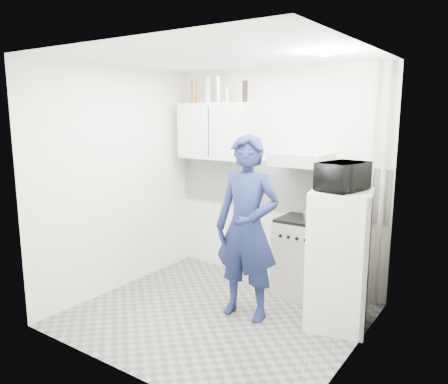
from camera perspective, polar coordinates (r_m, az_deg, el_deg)
The scene contains 22 objects.
floor at distance 4.73m, azimuth -1.02°, elevation -15.75°, with size 2.80×2.80×0.00m, color slate.
ceiling at distance 4.28m, azimuth -1.14°, elevation 17.29°, with size 2.80×2.80×0.00m, color white.
wall_back at distance 5.37m, azimuth 6.70°, elevation 1.92°, with size 2.80×2.80×0.00m, color silver.
wall_left at distance 5.25m, azimuth -13.61°, elevation 1.50°, with size 2.60×2.60×0.00m, color silver.
wall_right at distance 3.70m, azimuth 16.86°, elevation -2.33°, with size 2.60×2.60×0.00m, color silver.
person at distance 4.41m, azimuth 3.02°, elevation -4.71°, with size 0.68×0.45×1.88m, color #161E46.
stove at distance 5.14m, azimuth 10.24°, elevation -8.47°, with size 0.55×0.55×0.88m, color #B9ADA1.
fridge at distance 4.43m, azimuth 14.74°, elevation -8.50°, with size 0.56×0.56×1.36m, color white.
stove_top at distance 5.01m, azimuth 10.41°, elevation -3.55°, with size 0.53×0.53×0.03m, color black.
saucepan at distance 4.98m, azimuth 11.40°, elevation -2.87°, with size 0.19×0.19×0.10m, color silver.
microwave at distance 4.24m, azimuth 15.25°, elevation 1.98°, with size 0.33×0.49×0.27m, color black.
bottle_a at distance 5.78m, azimuth -3.98°, elevation 12.92°, with size 0.07×0.07×0.28m, color brown.
bottle_c at distance 5.64m, azimuth -2.08°, elevation 13.22°, with size 0.08×0.08×0.33m, color #B2B7BC.
bottle_d at distance 5.55m, azimuth -0.78°, elevation 13.28°, with size 0.07×0.07×0.33m, color silver.
canister_a at distance 5.48m, azimuth 0.38°, elevation 12.55°, with size 0.07×0.07×0.18m, color silver.
bottle_e at distance 5.34m, azimuth 2.75°, elevation 12.98°, with size 0.06×0.06×0.25m, color black.
upper_cabinet at distance 5.56m, azimuth -0.94°, elevation 7.98°, with size 1.00×0.35×0.70m, color white.
range_hood at distance 4.92m, azimuth 10.05°, elevation 4.22°, with size 0.60×0.50×0.14m, color #B9ADA1.
backsplash at distance 5.38m, azimuth 6.61°, elevation 0.85°, with size 2.74×0.03×0.60m, color white.
pipe_a at distance 4.84m, azimuth 19.99°, elevation 0.41°, with size 0.05×0.05×2.60m, color #B9ADA1.
pipe_b at distance 4.87m, azimuth 18.62°, elevation 0.55°, with size 0.04×0.04×2.60m, color #B9ADA1.
ceiling_spot_fixture at distance 3.97m, azimuth 13.05°, elevation 17.13°, with size 0.10×0.10×0.02m, color white.
Camera 1 is at (2.47, -3.46, 2.09)m, focal length 35.00 mm.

